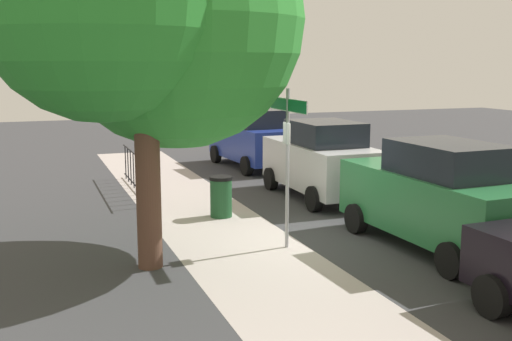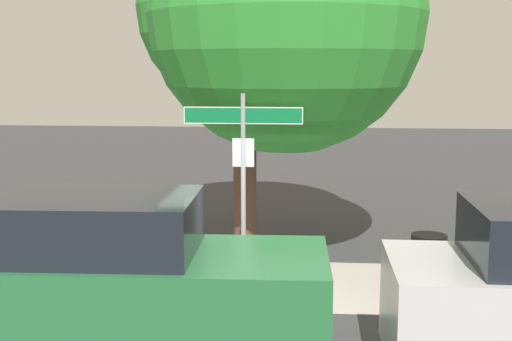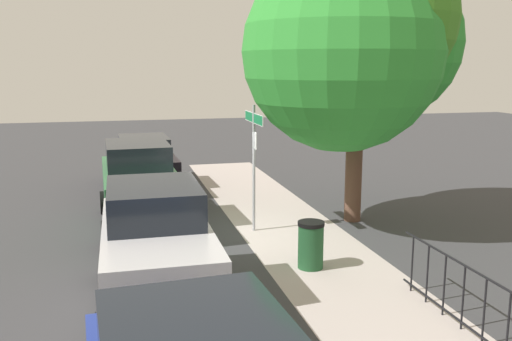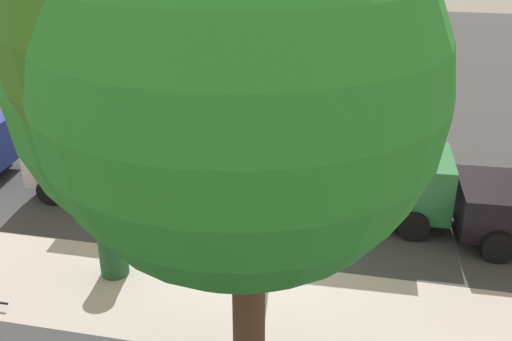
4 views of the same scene
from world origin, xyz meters
name	(u,v)px [view 4 (image 4 of 4)]	position (x,y,z in m)	size (l,w,h in m)	color
ground_plane	(257,263)	(0.00, 0.00, 0.00)	(60.00, 60.00, 0.00)	#38383A
sidewalk_strip	(133,289)	(2.00, 1.30, 0.00)	(24.00, 2.60, 0.00)	#B0A39D
street_sign	(270,166)	(-0.31, 0.40, 2.25)	(1.75, 0.07, 3.16)	#9EA0A5
shade_tree	(211,55)	(-0.11, 3.02, 4.76)	(5.35, 5.90, 7.50)	brown
car_green	(344,170)	(-1.42, -2.35, 1.06)	(4.61, 2.10, 2.15)	#246838
car_silver	(125,153)	(3.61, -2.28, 1.04)	(4.22, 1.98, 2.11)	silver
trash_bin	(113,251)	(2.51, 0.90, 0.49)	(0.55, 0.55, 0.98)	#1E4C28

